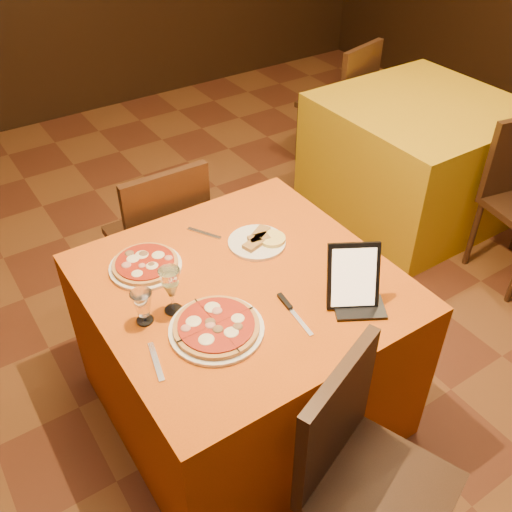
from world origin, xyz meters
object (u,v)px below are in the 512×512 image
pizza_near (216,328)px  pizza_far (145,265)px  side_table (416,158)px  chair_side_far (335,103)px  chair_main_near (381,491)px  chair_main_far (156,236)px  tablet (353,276)px  water_glass (143,307)px  main_table (243,348)px  wine_glass (171,290)px

pizza_near → pizza_far: same height
side_table → pizza_near: (-2.02, -0.93, 0.39)m
chair_side_far → chair_main_near: bearing=38.7°
chair_main_far → tablet: tablet is taller
chair_main_near → tablet: size_ratio=3.73×
side_table → water_glass: size_ratio=8.46×
chair_main_far → chair_side_far: bearing=-156.2°
chair_main_near → water_glass: bearing=95.0°
chair_main_near → pizza_near: 0.75m
main_table → chair_main_near: size_ratio=1.21×
main_table → chair_main_near: (-0.00, -0.82, 0.08)m
pizza_near → water_glass: 0.26m
chair_main_far → wine_glass: wine_glass is taller
main_table → pizza_far: size_ratio=3.90×
chair_side_far → side_table: bearing=75.7°
side_table → water_glass: (-2.20, -0.75, 0.44)m
main_table → tablet: size_ratio=4.51×
water_glass → tablet: tablet is taller
side_table → chair_side_far: size_ratio=1.21×
water_glass → main_table: bearing=-0.8°
chair_main_far → tablet: (0.27, -1.13, 0.41)m
chair_main_near → chair_side_far: 3.00m
pizza_far → water_glass: (-0.13, -0.26, 0.05)m
tablet → side_table: bearing=65.0°
pizza_near → water_glass: (-0.18, 0.18, 0.05)m
pizza_far → pizza_near: bearing=-82.5°
water_glass → chair_side_far: bearing=35.5°
main_table → chair_side_far: bearing=41.2°
side_table → chair_main_far: bearing=178.1°
main_table → pizza_far: bearing=135.4°
chair_main_near → pizza_near: chair_main_near is taller
side_table → water_glass: bearing=-161.2°
wine_glass → pizza_far: bearing=86.2°
side_table → pizza_near: 2.26m
chair_main_near → water_glass: 0.98m
chair_main_near → wine_glass: 0.95m
chair_main_near → chair_side_far: bearing=32.2°
chair_main_near → tablet: tablet is taller
chair_main_near → tablet: 0.70m
pizza_far → tablet: tablet is taller
pizza_near → pizza_far: bearing=97.5°
chair_main_near → chair_main_far: 1.63m
main_table → chair_main_far: (-0.00, 0.82, 0.08)m
wine_glass → chair_side_far: bearing=37.0°
side_table → pizza_far: 2.17m
main_table → chair_main_far: bearing=90.0°
side_table → chair_main_far: (-1.80, 0.06, 0.08)m
chair_side_far → tablet: 2.47m
pizza_near → chair_main_far: bearing=77.8°
chair_main_far → chair_main_near: bearing=90.8°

